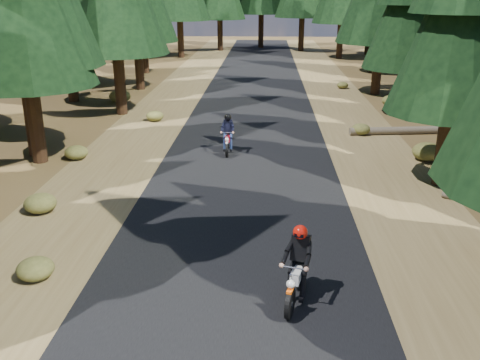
# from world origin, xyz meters

# --- Properties ---
(ground) EXTENTS (120.00, 120.00, 0.00)m
(ground) POSITION_xyz_m (0.00, 0.00, 0.00)
(ground) COLOR #423317
(ground) RESTS_ON ground
(road) EXTENTS (6.00, 100.00, 0.01)m
(road) POSITION_xyz_m (0.00, 5.00, 0.01)
(road) COLOR black
(road) RESTS_ON ground
(shoulder_l) EXTENTS (3.20, 100.00, 0.01)m
(shoulder_l) POSITION_xyz_m (-4.60, 5.00, 0.00)
(shoulder_l) COLOR brown
(shoulder_l) RESTS_ON ground
(shoulder_r) EXTENTS (3.20, 100.00, 0.01)m
(shoulder_r) POSITION_xyz_m (4.60, 5.00, 0.00)
(shoulder_r) COLOR brown
(shoulder_r) RESTS_ON ground
(log_near) EXTENTS (5.71, 1.05, 0.32)m
(log_near) POSITION_xyz_m (6.96, 10.70, 0.16)
(log_near) COLOR #4C4233
(log_near) RESTS_ON ground
(understory_shrubs) EXTENTS (15.33, 31.94, 0.68)m
(understory_shrubs) POSITION_xyz_m (0.56, 7.76, 0.27)
(understory_shrubs) COLOR #474C1E
(understory_shrubs) RESTS_ON ground
(rider_lead) EXTENTS (0.96, 1.80, 1.54)m
(rider_lead) POSITION_xyz_m (1.28, -2.38, 0.52)
(rider_lead) COLOR silver
(rider_lead) RESTS_ON road
(rider_follow) EXTENTS (0.50, 1.61, 1.43)m
(rider_follow) POSITION_xyz_m (-0.75, 7.55, 0.48)
(rider_follow) COLOR maroon
(rider_follow) RESTS_ON road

